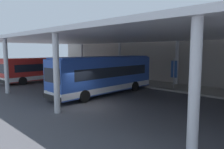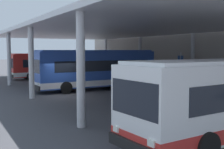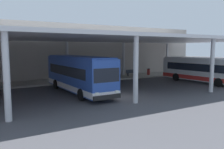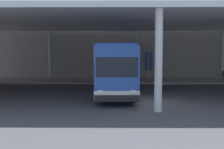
{
  "view_description": "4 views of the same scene",
  "coord_description": "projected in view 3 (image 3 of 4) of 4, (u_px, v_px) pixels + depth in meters",
  "views": [
    {
      "loc": [
        12.4,
        -9.71,
        4.12
      ],
      "look_at": [
        -1.79,
        4.44,
        1.87
      ],
      "focal_mm": 34.16,
      "sensor_mm": 36.0,
      "label": 1
    },
    {
      "loc": [
        21.45,
        -7.65,
        3.52
      ],
      "look_at": [
        -1.47,
        5.09,
        1.36
      ],
      "focal_mm": 46.56,
      "sensor_mm": 36.0,
      "label": 2
    },
    {
      "loc": [
        -10.62,
        -17.04,
        4.28
      ],
      "look_at": [
        1.98,
        4.59,
        1.48
      ],
      "focal_mm": 36.91,
      "sensor_mm": 36.0,
      "label": 3
    },
    {
      "loc": [
        -2.22,
        -16.87,
        3.12
      ],
      "look_at": [
        -2.44,
        3.9,
        1.39
      ],
      "focal_mm": 45.2,
      "sensor_mm": 36.0,
      "label": 4
    }
  ],
  "objects": [
    {
      "name": "bus_middle_bay",
      "position": [
        201.0,
        70.0,
        29.15
      ],
      "size": [
        3.21,
        10.67,
        3.17
      ],
      "color": "white",
      "rests_on": "ground"
    },
    {
      "name": "station_building_facade",
      "position": [
        63.0,
        51.0,
        32.86
      ],
      "size": [
        48.0,
        1.6,
        7.86
      ],
      "primitive_type": "cube",
      "color": "#ADA399",
      "rests_on": "ground"
    },
    {
      "name": "bus_second_bay",
      "position": [
        78.0,
        74.0,
        22.47
      ],
      "size": [
        2.92,
        11.39,
        3.57
      ],
      "color": "#284CA8",
      "rests_on": "ground"
    },
    {
      "name": "platform_kerb",
      "position": [
        72.0,
        81.0,
        30.5
      ],
      "size": [
        42.0,
        4.5,
        0.18
      ],
      "primitive_type": "cube",
      "color": "#A39E93",
      "rests_on": "ground"
    },
    {
      "name": "canopy_shelter",
      "position": [
        92.0,
        39.0,
        24.56
      ],
      "size": [
        40.0,
        17.0,
        5.55
      ],
      "color": "silver",
      "rests_on": "ground"
    },
    {
      "name": "bench_waiting",
      "position": [
        131.0,
        72.0,
        35.32
      ],
      "size": [
        1.8,
        0.45,
        0.92
      ],
      "color": "#383D47",
      "rests_on": "platform_kerb"
    },
    {
      "name": "trash_bin",
      "position": [
        149.0,
        72.0,
        36.48
      ],
      "size": [
        0.52,
        0.52,
        0.98
      ],
      "color": "maroon",
      "rests_on": "platform_kerb"
    },
    {
      "name": "banner_sign",
      "position": [
        82.0,
        66.0,
        30.13
      ],
      "size": [
        0.7,
        0.12,
        3.2
      ],
      "color": "#B2B2B7",
      "rests_on": "platform_kerb"
    },
    {
      "name": "ground_plane",
      "position": [
        119.0,
        97.0,
        20.42
      ],
      "size": [
        200.0,
        200.0,
        0.0
      ],
      "primitive_type": "plane",
      "color": "#47474C"
    }
  ]
}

